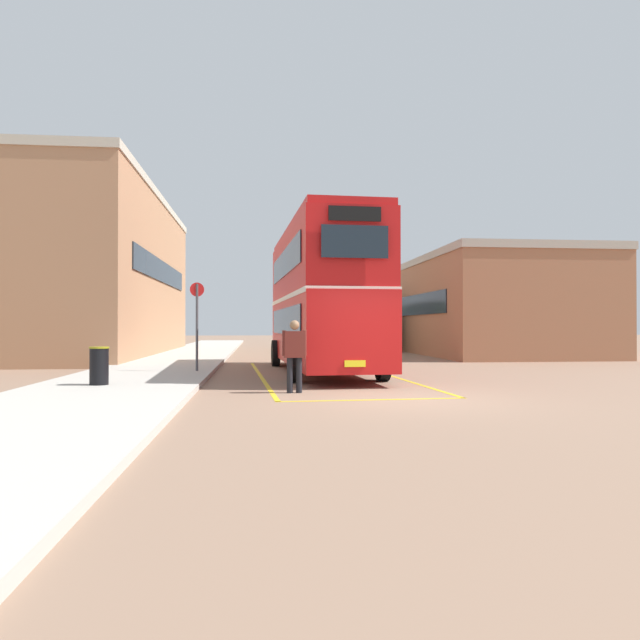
{
  "coord_description": "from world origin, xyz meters",
  "views": [
    {
      "loc": [
        -3.07,
        -12.33,
        1.56
      ],
      "look_at": [
        -0.79,
        9.73,
        1.76
      ],
      "focal_mm": 33.56,
      "sensor_mm": 36.0,
      "label": 1
    }
  ],
  "objects_px": {
    "double_decker_bus": "(321,297)",
    "pedestrian_boarding": "(294,351)",
    "bus_stop_sign": "(197,318)",
    "litter_bin": "(99,366)",
    "single_deck_bus": "(345,324)"
  },
  "relations": [
    {
      "from": "pedestrian_boarding",
      "to": "single_deck_bus",
      "type": "bearing_deg",
      "value": 79.05
    },
    {
      "from": "double_decker_bus",
      "to": "bus_stop_sign",
      "type": "xyz_separation_m",
      "value": [
        -3.97,
        -0.67,
        -0.72
      ]
    },
    {
      "from": "bus_stop_sign",
      "to": "double_decker_bus",
      "type": "bearing_deg",
      "value": 9.61
    },
    {
      "from": "bus_stop_sign",
      "to": "pedestrian_boarding",
      "type": "bearing_deg",
      "value": -62.12
    },
    {
      "from": "litter_bin",
      "to": "pedestrian_boarding",
      "type": "bearing_deg",
      "value": -11.87
    },
    {
      "from": "double_decker_bus",
      "to": "single_deck_bus",
      "type": "height_order",
      "value": "double_decker_bus"
    },
    {
      "from": "double_decker_bus",
      "to": "single_deck_bus",
      "type": "relative_size",
      "value": 1.07
    },
    {
      "from": "litter_bin",
      "to": "bus_stop_sign",
      "type": "distance_m",
      "value": 4.76
    },
    {
      "from": "single_deck_bus",
      "to": "litter_bin",
      "type": "xyz_separation_m",
      "value": [
        -9.38,
        -23.66,
        -1.04
      ]
    },
    {
      "from": "double_decker_bus",
      "to": "litter_bin",
      "type": "height_order",
      "value": "double_decker_bus"
    },
    {
      "from": "double_decker_bus",
      "to": "bus_stop_sign",
      "type": "relative_size",
      "value": 3.88
    },
    {
      "from": "litter_bin",
      "to": "double_decker_bus",
      "type": "bearing_deg",
      "value": 39.86
    },
    {
      "from": "single_deck_bus",
      "to": "litter_bin",
      "type": "distance_m",
      "value": 25.48
    },
    {
      "from": "pedestrian_boarding",
      "to": "bus_stop_sign",
      "type": "xyz_separation_m",
      "value": [
        -2.74,
        5.18,
        0.83
      ]
    },
    {
      "from": "double_decker_bus",
      "to": "pedestrian_boarding",
      "type": "xyz_separation_m",
      "value": [
        -1.23,
        -5.85,
        -1.54
      ]
    }
  ]
}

